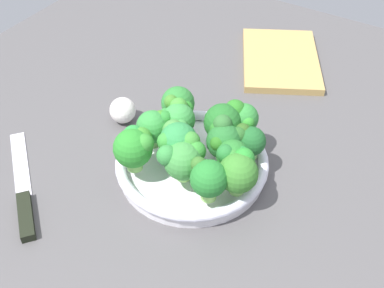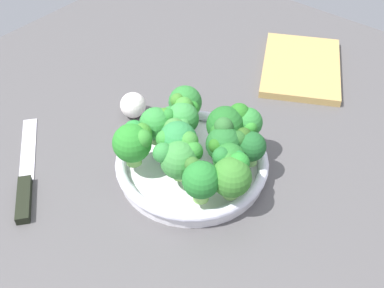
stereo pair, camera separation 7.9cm
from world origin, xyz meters
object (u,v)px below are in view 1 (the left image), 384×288
at_px(broccoli_floret_4, 225,141).
at_px(cutting_board, 281,60).
at_px(broccoli_floret_7, 155,126).
at_px(broccoli_floret_10, 224,122).
at_px(broccoli_floret_2, 177,119).
at_px(broccoli_floret_5, 178,141).
at_px(bowl, 192,163).
at_px(knife, 24,196).
at_px(broccoli_floret_9, 178,104).
at_px(broccoli_floret_3, 183,159).
at_px(garlic_bulb, 123,110).
at_px(broccoli_floret_1, 243,119).
at_px(broccoli_floret_8, 208,178).
at_px(broccoli_floret_12, 248,140).
at_px(broccoli_floret_11, 232,157).
at_px(broccoli_floret_6, 135,146).
at_px(broccoli_floret_0, 238,171).

distance_m(broccoli_floret_4, cutting_board, 0.38).
xyz_separation_m(broccoli_floret_7, broccoli_floret_10, (0.06, -0.10, 0.01)).
distance_m(broccoli_floret_2, broccoli_floret_5, 0.06).
xyz_separation_m(bowl, knife, (-0.20, 0.21, -0.01)).
height_order(broccoli_floret_9, cutting_board, broccoli_floret_9).
bearing_deg(broccoli_floret_3, garlic_bulb, 64.59).
distance_m(broccoli_floret_1, broccoli_floret_2, 0.11).
bearing_deg(knife, broccoli_floret_2, -34.44).
distance_m(broccoli_floret_5, broccoli_floret_9, 0.11).
relative_size(broccoli_floret_1, broccoli_floret_7, 1.03).
distance_m(broccoli_floret_3, broccoli_floret_8, 0.06).
bearing_deg(broccoli_floret_12, garlic_bulb, 90.82).
bearing_deg(broccoli_floret_3, knife, 125.20).
height_order(broccoli_floret_2, broccoli_floret_4, broccoli_floret_2).
height_order(broccoli_floret_11, cutting_board, broccoli_floret_11).
distance_m(bowl, broccoli_floret_8, 0.11).
relative_size(broccoli_floret_5, cutting_board, 0.32).
xyz_separation_m(broccoli_floret_10, cutting_board, (0.34, 0.03, -0.08)).
bearing_deg(broccoli_floret_5, broccoli_floret_8, -117.65).
bearing_deg(broccoli_floret_2, broccoli_floret_11, -104.43).
xyz_separation_m(broccoli_floret_8, broccoli_floret_10, (0.12, 0.04, 0.01)).
distance_m(broccoli_floret_5, knife, 0.28).
height_order(broccoli_floret_10, broccoli_floret_12, broccoli_floret_10).
bearing_deg(broccoli_floret_7, broccoli_floret_11, -89.42).
distance_m(bowl, broccoli_floret_2, 0.08).
relative_size(bowl, broccoli_floret_3, 3.78).
bearing_deg(bowl, broccoli_floret_12, -57.69).
xyz_separation_m(bowl, broccoli_floret_3, (-0.05, -0.01, 0.06)).
bearing_deg(broccoli_floret_9, broccoli_floret_1, -81.52).
bearing_deg(broccoli_floret_11, broccoli_floret_2, 75.57).
height_order(broccoli_floret_6, broccoli_floret_12, broccoli_floret_6).
relative_size(broccoli_floret_4, broccoli_floret_7, 1.01).
xyz_separation_m(broccoli_floret_0, broccoli_floret_10, (0.09, 0.07, 0.01)).
bearing_deg(broccoli_floret_3, broccoli_floret_7, 62.89).
bearing_deg(knife, broccoli_floret_5, -46.67).
bearing_deg(broccoli_floret_7, garlic_bulb, 65.88).
relative_size(broccoli_floret_1, broccoli_floret_9, 1.04).
bearing_deg(garlic_bulb, broccoli_floret_3, -115.41).
height_order(broccoli_floret_6, cutting_board, broccoli_floret_6).
bearing_deg(broccoli_floret_11, broccoli_floret_8, 170.71).
xyz_separation_m(broccoli_floret_5, broccoli_floret_10, (0.08, -0.04, 0.00)).
bearing_deg(broccoli_floret_5, broccoli_floret_6, 131.53).
bearing_deg(garlic_bulb, broccoli_floret_11, -100.60).
height_order(broccoli_floret_0, knife, broccoli_floret_0).
bearing_deg(broccoli_floret_0, broccoli_floret_5, 87.42).
bearing_deg(broccoli_floret_11, knife, 125.00).
xyz_separation_m(bowl, broccoli_floret_9, (0.07, 0.07, 0.06)).
xyz_separation_m(broccoli_floret_3, broccoli_floret_8, (-0.02, -0.06, 0.00)).
distance_m(broccoli_floret_3, broccoli_floret_9, 0.15).
bearing_deg(broccoli_floret_12, broccoli_floret_9, 82.35).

